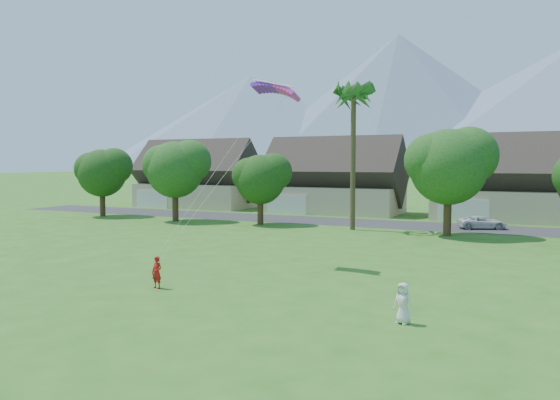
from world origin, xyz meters
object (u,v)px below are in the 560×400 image
Objects in this scene: kite_flyer at (157,272)px; watcher at (403,303)px; parked_car at (482,222)px; parafoil_kite at (277,88)px.

watcher is (11.55, -0.55, 0.00)m from kite_flyer.
kite_flyer is 0.37× the size of parked_car.
parafoil_kite reaches higher than kite_flyer.
kite_flyer is 11.56m from watcher.
kite_flyer is 12.33m from parafoil_kite.
parafoil_kite is (-9.21, 8.37, 9.24)m from watcher.
kite_flyer is 32.46m from parked_car.
kite_flyer is 1.00× the size of watcher.
parafoil_kite is at bearing 135.42° from parked_car.
kite_flyer is at bearing 136.64° from parked_car.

